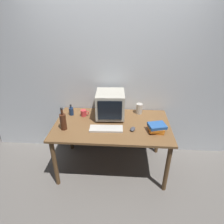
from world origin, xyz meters
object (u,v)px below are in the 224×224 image
keyboard (106,129)px  metal_canister (139,109)px  bottle_tall (63,121)px  book_stack (156,128)px  crt_monitor (110,104)px  bottle_short (71,111)px  computer_mouse (133,129)px  mug (84,113)px

keyboard → metal_canister: bearing=44.6°
bottle_tall → book_stack: (1.16, 0.02, -0.06)m
crt_monitor → bottle_short: bearing=177.6°
bottle_tall → keyboard: bearing=2.4°
computer_mouse → bottle_tall: (-0.87, -0.03, 0.10)m
keyboard → mug: bearing=134.2°
crt_monitor → keyboard: bearing=-94.8°
computer_mouse → bottle_tall: size_ratio=0.32×
crt_monitor → metal_canister: bearing=18.0°
keyboard → book_stack: bearing=-2.5°
crt_monitor → mug: bearing=179.7°
bottle_short → mug: (0.19, -0.02, -0.01)m
crt_monitor → bottle_short: 0.58m
metal_canister → book_stack: bearing=-68.4°
bottle_tall → computer_mouse: bearing=2.0°
bottle_tall → metal_canister: size_ratio=2.06×
computer_mouse → mug: bearing=172.8°
bottle_tall → mug: size_ratio=2.57×
computer_mouse → book_stack: bearing=16.2°
crt_monitor → keyboard: size_ratio=0.96×
crt_monitor → computer_mouse: size_ratio=4.04×
crt_monitor → bottle_tall: crt_monitor is taller
bottle_tall → mug: 0.41m
book_stack → metal_canister: size_ratio=1.60×
keyboard → bottle_short: (-0.54, 0.36, 0.05)m
mug → keyboard: bearing=-43.6°
computer_mouse → mug: mug is taller
bottle_short → mug: size_ratio=1.37×
keyboard → bottle_short: size_ratio=2.55×
crt_monitor → bottle_short: (-0.57, 0.02, -0.13)m
bottle_tall → metal_canister: (0.98, 0.49, -0.04)m
keyboard → computer_mouse: size_ratio=4.20×
bottle_tall → book_stack: bottle_tall is taller
keyboard → book_stack: (0.63, -0.00, 0.04)m
crt_monitor → metal_canister: size_ratio=2.69×
keyboard → mug: size_ratio=3.50×
bottle_tall → bottle_short: size_ratio=1.87×
computer_mouse → mug: size_ratio=0.83×
bottle_short → metal_canister: size_ratio=1.10×
computer_mouse → bottle_short: size_ratio=0.61×
crt_monitor → book_stack: bearing=-29.4°
computer_mouse → metal_canister: 0.47m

